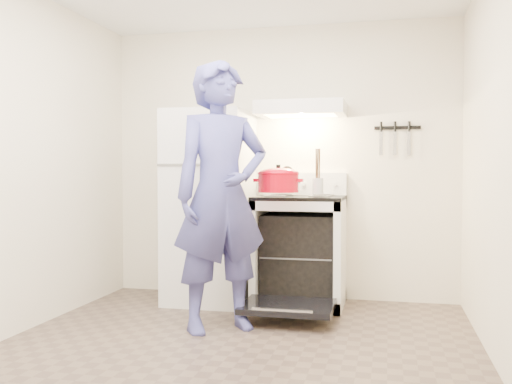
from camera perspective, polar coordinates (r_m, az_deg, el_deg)
floor at (r=3.73m, az=-2.84°, el=-16.09°), size 3.60×3.60×0.00m
back_wall at (r=5.30m, az=2.49°, el=2.99°), size 3.20×0.02×2.50m
refrigerator at (r=5.11m, az=-4.65°, el=-1.46°), size 0.70×0.70×1.70m
stove_body at (r=4.99m, az=4.40°, el=-6.05°), size 0.76×0.65×0.92m
cooktop at (r=4.95m, az=4.41°, el=-0.59°), size 0.76×0.65×0.03m
backsplash at (r=5.22m, az=4.89°, el=0.81°), size 0.76×0.07×0.20m
oven_door at (r=4.47m, az=3.21°, el=-11.35°), size 0.70×0.54×0.04m
oven_rack at (r=4.99m, az=4.39°, el=-6.28°), size 0.60×0.52×0.01m
range_hood at (r=5.05m, az=4.56°, el=8.27°), size 0.76×0.50×0.12m
knife_strip at (r=5.21m, az=13.96°, el=6.26°), size 0.40×0.02×0.03m
pizza_stone at (r=4.92m, az=3.75°, el=-6.23°), size 0.33×0.33×0.02m
tea_kettle at (r=5.03m, az=3.12°, el=1.10°), size 0.21×0.18×0.26m
utensil_jar at (r=4.66m, az=6.20°, el=0.60°), size 0.10×0.10×0.13m
person at (r=4.17m, az=-3.50°, el=-0.37°), size 0.86×0.81×1.97m
dutch_oven at (r=4.37m, az=2.24°, el=0.92°), size 0.38×0.31×0.25m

